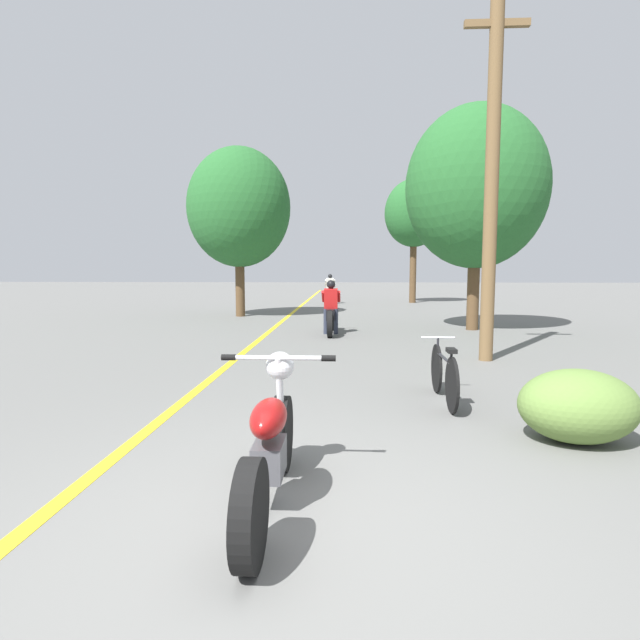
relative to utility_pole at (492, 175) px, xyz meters
name	(u,v)px	position (x,y,z in m)	size (l,w,h in m)	color
ground_plane	(295,526)	(-2.85, -6.02, -3.28)	(120.00, 120.00, 0.00)	#60605E
lane_stripe_center	(281,322)	(-4.55, 6.22, -3.28)	(0.14, 48.00, 0.01)	yellow
utility_pole	(492,175)	(0.00, 0.00, 0.00)	(1.10, 0.24, 6.39)	brown
roadside_tree_right_near	(476,188)	(0.91, 4.65, 0.51)	(3.73, 3.36, 5.95)	#513A23
roadside_tree_right_far	(414,214)	(0.74, 15.68, 1.03)	(2.84, 2.56, 5.99)	#513A23
roadside_tree_left	(239,208)	(-6.22, 8.18, 0.46)	(3.54, 3.19, 5.79)	#513A23
roadside_bush	(578,406)	(-0.33, -4.30, -2.93)	(1.10, 0.88, 0.70)	#5B7A38
motorcycle_foreground	(270,444)	(-3.05, -5.73, -2.85)	(0.88, 1.97, 1.00)	black
motorcycle_rider_lead	(331,314)	(-2.92, 3.59, -2.76)	(0.50, 2.09, 1.37)	black
motorcycle_rider_far	(330,293)	(-3.29, 14.68, -2.76)	(0.50, 2.00, 1.42)	black
bicycle_parked	(444,374)	(-1.32, -2.91, -2.93)	(0.44, 1.63, 0.76)	black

